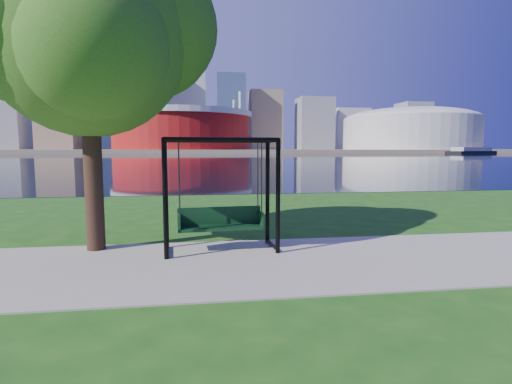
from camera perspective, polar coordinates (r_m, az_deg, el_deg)
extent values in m
plane|color=#1E5114|center=(8.78, -1.95, -9.35)|extent=(900.00, 900.00, 0.00)
cube|color=#9E937F|center=(8.30, -1.56, -10.17)|extent=(120.00, 4.00, 0.03)
cube|color=black|center=(110.44, -7.82, 4.90)|extent=(900.00, 180.00, 0.02)
cube|color=#937F60|center=(314.42, -8.15, 5.86)|extent=(900.00, 228.00, 2.00)
cylinder|color=maroon|center=(243.81, -10.52, 8.57)|extent=(80.00, 80.00, 22.00)
cylinder|color=silver|center=(244.41, -10.56, 10.80)|extent=(83.00, 83.00, 3.00)
cylinder|color=silver|center=(263.96, -3.12, 9.56)|extent=(2.00, 2.00, 32.00)
cylinder|color=silver|center=(266.21, -17.57, 9.26)|extent=(2.00, 2.00, 32.00)
cylinder|color=silver|center=(228.84, -19.11, 9.76)|extent=(2.00, 2.00, 32.00)
cylinder|color=silver|center=(226.22, -2.24, 10.13)|extent=(2.00, 2.00, 32.00)
cylinder|color=beige|center=(278.96, 21.09, 7.74)|extent=(84.00, 84.00, 20.00)
ellipsoid|color=beige|center=(279.42, 21.17, 9.59)|extent=(84.00, 84.00, 15.12)
cube|color=gray|center=(348.81, -32.31, 10.27)|extent=(28.00, 28.00, 62.00)
cube|color=#998466|center=(326.86, -26.59, 13.20)|extent=(26.00, 26.00, 88.00)
cube|color=slate|center=(343.74, -20.38, 13.67)|extent=(30.00, 24.00, 95.00)
cube|color=gray|center=(317.84, -15.65, 12.38)|extent=(24.00, 24.00, 72.00)
cube|color=silver|center=(345.81, -9.97, 12.66)|extent=(32.00, 28.00, 80.00)
cube|color=slate|center=(320.75, -3.68, 11.28)|extent=(22.00, 22.00, 58.00)
cube|color=#998466|center=(338.90, 1.26, 10.17)|extent=(26.00, 26.00, 48.00)
cube|color=gray|center=(337.97, 8.35, 9.61)|extent=(28.00, 24.00, 42.00)
cube|color=silver|center=(374.40, 13.18, 8.71)|extent=(30.00, 26.00, 36.00)
cube|color=gray|center=(377.90, 21.47, 8.73)|extent=(24.00, 24.00, 40.00)
cube|color=#998466|center=(411.36, 25.29, 7.76)|extent=(26.00, 26.00, 32.00)
sphere|color=#998466|center=(336.51, -27.01, 21.24)|extent=(10.00, 10.00, 10.00)
cylinder|color=black|center=(8.54, -12.86, -1.23)|extent=(0.11, 0.11, 2.55)
cylinder|color=black|center=(8.83, 3.16, -0.84)|extent=(0.11, 0.11, 2.55)
cylinder|color=black|center=(9.53, -12.75, -0.47)|extent=(0.11, 0.11, 2.55)
cylinder|color=black|center=(9.79, 1.65, -0.14)|extent=(0.11, 0.11, 2.55)
cylinder|color=black|center=(8.53, -4.79, 7.48)|extent=(2.44, 0.25, 0.10)
cylinder|color=black|center=(9.52, -5.53, 7.33)|extent=(2.44, 0.25, 0.10)
cylinder|color=black|center=(8.97, -13.00, 7.28)|extent=(0.16, 1.00, 0.10)
cylinder|color=black|center=(9.25, -12.63, -8.13)|extent=(0.14, 1.00, 0.08)
cylinder|color=black|center=(9.25, 2.40, 7.39)|extent=(0.16, 1.00, 0.10)
cylinder|color=black|center=(9.52, 2.33, -7.58)|extent=(0.14, 1.00, 0.08)
cube|color=black|center=(9.20, -5.06, -5.11)|extent=(1.96, 0.62, 0.07)
cube|color=black|center=(9.37, -5.23, -3.39)|extent=(1.94, 0.17, 0.42)
cube|color=black|center=(9.11, -10.94, -4.31)|extent=(0.09, 0.50, 0.38)
cube|color=black|center=(9.33, 0.66, -3.96)|extent=(0.09, 0.50, 0.38)
cylinder|color=#2F2F33|center=(8.79, -10.90, 1.75)|extent=(0.03, 0.03, 1.61)
cylinder|color=#2F2F33|center=(9.00, 0.82, 1.96)|extent=(0.03, 0.03, 1.61)
cylinder|color=#2F2F33|center=(9.19, -10.94, 1.94)|extent=(0.03, 0.03, 1.61)
cylinder|color=#2F2F33|center=(9.40, 0.27, 2.14)|extent=(0.03, 0.03, 1.61)
cylinder|color=black|center=(9.81, -22.29, 3.97)|extent=(0.41, 0.41, 4.10)
sphere|color=#345C1B|center=(10.12, -22.98, 20.00)|extent=(4.48, 4.48, 4.48)
sphere|color=#345C1B|center=(10.54, -15.37, 21.77)|extent=(3.36, 3.36, 3.36)
sphere|color=#345C1B|center=(10.15, -30.14, 20.71)|extent=(3.54, 3.54, 3.54)
sphere|color=#345C1B|center=(8.96, -22.16, 18.85)|extent=(2.98, 2.98, 2.98)
sphere|color=#345C1B|center=(11.50, -24.54, 22.03)|extent=(3.17, 3.17, 3.17)
cube|color=black|center=(232.30, 28.42, 5.01)|extent=(32.96, 20.76, 1.29)
cube|color=beige|center=(232.30, 28.44, 5.41)|extent=(26.41, 16.71, 1.93)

